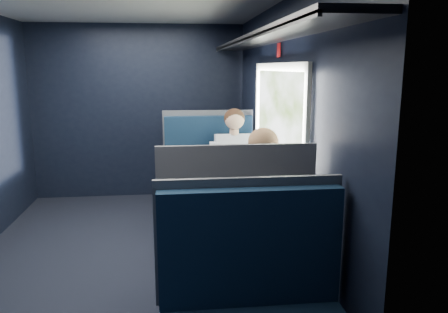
{
  "coord_description": "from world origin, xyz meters",
  "views": [
    {
      "loc": [
        0.45,
        -3.84,
        1.74
      ],
      "look_at": [
        0.9,
        0.0,
        0.95
      ],
      "focal_mm": 35.0,
      "sensor_mm": 36.0,
      "label": 1
    }
  ],
  "objects": [
    {
      "name": "seat_bay_near",
      "position": [
        0.83,
        0.87,
        0.42
      ],
      "size": [
        1.04,
        0.62,
        1.26
      ],
      "color": "#0C1E36",
      "rests_on": "ground"
    },
    {
      "name": "woman",
      "position": [
        1.1,
        -0.71,
        0.73
      ],
      "size": [
        0.53,
        0.56,
        1.32
      ],
      "color": "black",
      "rests_on": "ground"
    },
    {
      "name": "papers",
      "position": [
        0.98,
        0.05,
        0.74
      ],
      "size": [
        0.63,
        0.83,
        0.01
      ],
      "primitive_type": "cube",
      "rotation": [
        0.0,
        0.0,
        -0.13
      ],
      "color": "white",
      "rests_on": "table"
    },
    {
      "name": "ground",
      "position": [
        0.0,
        0.0,
        -0.01
      ],
      "size": [
        2.8,
        4.2,
        0.01
      ],
      "primitive_type": "cube",
      "color": "black"
    },
    {
      "name": "cup",
      "position": [
        1.24,
        0.44,
        0.79
      ],
      "size": [
        0.07,
        0.07,
        0.1
      ],
      "primitive_type": "cylinder",
      "color": "white",
      "rests_on": "table"
    },
    {
      "name": "table",
      "position": [
        1.03,
        0.0,
        0.66
      ],
      "size": [
        0.62,
        1.0,
        0.74
      ],
      "color": "#54565E",
      "rests_on": "ground"
    },
    {
      "name": "man",
      "position": [
        1.1,
        0.7,
        0.72
      ],
      "size": [
        0.53,
        0.56,
        1.32
      ],
      "color": "black",
      "rests_on": "ground"
    },
    {
      "name": "laptop",
      "position": [
        1.23,
        0.03,
        0.81
      ],
      "size": [
        0.28,
        0.35,
        0.24
      ],
      "color": "silver",
      "rests_on": "table"
    },
    {
      "name": "bottle_small",
      "position": [
        1.33,
        0.31,
        0.83
      ],
      "size": [
        0.06,
        0.06,
        0.2
      ],
      "color": "silver",
      "rests_on": "table"
    },
    {
      "name": "room_shell",
      "position": [
        0.02,
        0.0,
        1.48
      ],
      "size": [
        3.0,
        4.4,
        2.4
      ],
      "color": "black",
      "rests_on": "ground"
    },
    {
      "name": "seat_row_front",
      "position": [
        0.85,
        1.8,
        0.41
      ],
      "size": [
        1.04,
        0.51,
        1.16
      ],
      "color": "#0C1E36",
      "rests_on": "ground"
    },
    {
      "name": "seat_bay_far",
      "position": [
        0.85,
        -0.87,
        0.41
      ],
      "size": [
        1.04,
        0.62,
        1.26
      ],
      "color": "#0C1E36",
      "rests_on": "ground"
    }
  ]
}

